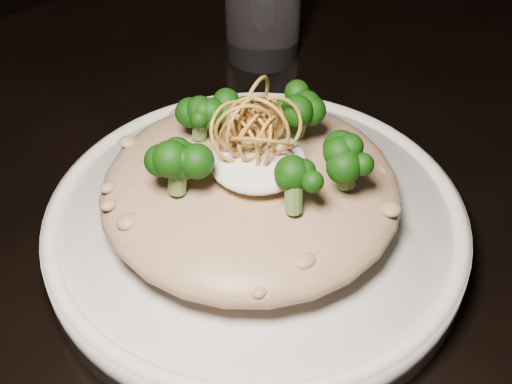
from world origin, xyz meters
The scene contains 6 objects.
table centered at (0.00, 0.00, 0.67)m, with size 1.10×0.80×0.75m.
plate centered at (-0.05, -0.06, 0.77)m, with size 0.31×0.31×0.03m, color silver.
risotto centered at (-0.05, -0.05, 0.81)m, with size 0.22×0.22×0.05m, color brown.
broccoli centered at (-0.05, -0.06, 0.86)m, with size 0.14×0.14×0.05m, color black, non-canonical shape.
cheese centered at (-0.05, -0.06, 0.84)m, with size 0.07×0.07×0.02m, color silver.
shallots centered at (-0.05, -0.05, 0.87)m, with size 0.06×0.06×0.04m, color #8D5A1D, non-canonical shape.
Camera 1 is at (-0.28, -0.36, 1.15)m, focal length 50.00 mm.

